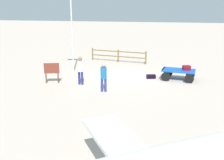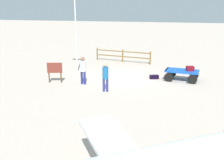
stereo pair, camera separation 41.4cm
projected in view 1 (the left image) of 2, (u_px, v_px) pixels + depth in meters
The scene contains 9 objects.
ground_plane at pixel (122, 77), 18.50m from camera, with size 120.00×120.00×0.00m, color #BCAC9D.
luggage_cart at pixel (178, 72), 17.81m from camera, with size 2.26×1.60×0.69m.
suitcase_maroon at pixel (187, 68), 17.61m from camera, with size 0.55×0.51×0.29m.
suitcase_dark at pixel (151, 77), 18.22m from camera, with size 0.67×0.47×0.25m.
worker_lead at pixel (104, 75), 15.24m from camera, with size 0.41×0.41×1.68m.
worker_trailing at pixel (80, 68), 16.60m from camera, with size 0.40×0.40×1.75m.
flagpole at pixel (71, 25), 19.06m from camera, with size 0.94×0.15×5.96m.
signboard at pixel (52, 70), 16.95m from camera, with size 0.94×0.31×1.30m.
wooden_fence at pixel (118, 55), 23.24m from camera, with size 4.97×0.95×1.09m.
Camera 1 is at (-2.92, 17.62, 4.86)m, focal length 43.05 mm.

